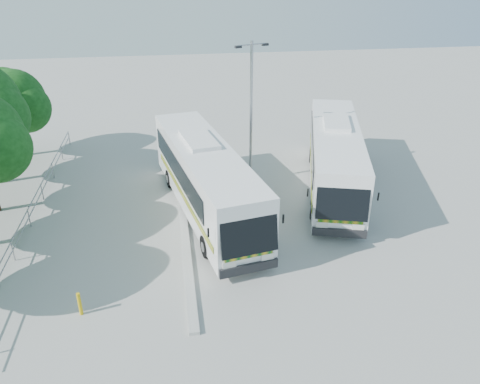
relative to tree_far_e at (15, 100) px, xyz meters
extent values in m
plane|color=#9C9C97|center=(12.63, -13.30, -3.89)|extent=(100.00, 100.00, 0.00)
cube|color=#B2B2AD|center=(10.33, -11.30, -3.81)|extent=(0.40, 16.00, 0.15)
cylinder|color=gray|center=(2.63, -9.30, -2.94)|extent=(0.06, 22.00, 0.06)
cylinder|color=gray|center=(2.63, -9.30, -3.34)|extent=(0.06, 22.00, 0.06)
cylinder|color=gray|center=(2.63, 0.70, -3.39)|extent=(0.06, 0.06, 1.00)
cylinder|color=#382314|center=(-0.07, 0.00, -2.50)|extent=(0.36, 0.36, 2.77)
sphere|color=#103A10|center=(-0.07, 0.00, 0.02)|extent=(4.03, 4.03, 4.03)
sphere|color=#103A10|center=(0.68, -0.50, -0.42)|extent=(3.28, 3.28, 3.28)
sphere|color=#103A10|center=(-0.70, 0.63, 0.52)|extent=(3.02, 3.02, 3.02)
cube|color=white|center=(11.63, -10.01, -1.89)|extent=(5.01, 13.05, 3.25)
cube|color=black|center=(12.83, -16.32, -1.49)|extent=(2.50, 0.94, 2.07)
cube|color=black|center=(10.18, -9.63, -1.49)|extent=(1.97, 10.05, 1.17)
cube|color=black|center=(12.84, -9.13, -1.49)|extent=(1.97, 10.05, 1.17)
cube|color=#0B5218|center=(10.35, -10.58, -2.50)|extent=(2.11, 10.89, 0.30)
cylinder|color=black|center=(11.23, -14.31, -3.35)|extent=(0.51, 1.11, 1.07)
cylinder|color=black|center=(13.59, -13.86, -3.35)|extent=(0.51, 1.11, 1.07)
cylinder|color=black|center=(9.77, -6.68, -3.35)|extent=(0.51, 1.11, 1.07)
cylinder|color=black|center=(12.13, -6.22, -3.35)|extent=(0.51, 1.11, 1.07)
cube|color=white|center=(19.35, -8.10, -1.92)|extent=(6.04, 12.81, 3.20)
cube|color=black|center=(17.58, -14.17, -1.53)|extent=(2.45, 1.13, 2.04)
cube|color=black|center=(18.25, -7.12, -1.53)|extent=(2.87, 9.68, 1.15)
cube|color=black|center=(20.81, -7.87, -1.53)|extent=(2.87, 9.68, 1.15)
cube|color=#18610D|center=(17.98, -8.02, -2.52)|extent=(3.08, 10.48, 0.29)
cylinder|color=black|center=(17.07, -11.69, -3.36)|extent=(0.60, 1.09, 1.05)
cylinder|color=black|center=(19.35, -12.35, -3.36)|extent=(0.60, 1.09, 1.05)
cylinder|color=black|center=(19.21, -4.34, -3.36)|extent=(0.60, 1.09, 1.05)
cylinder|color=black|center=(21.49, -5.01, -3.36)|extent=(0.60, 1.09, 1.05)
cylinder|color=#989BA0|center=(14.63, -6.66, 0.27)|extent=(0.21, 0.21, 8.31)
cylinder|color=#989BA0|center=(14.63, -6.66, 4.22)|extent=(1.60, 0.62, 0.08)
cube|color=black|center=(13.84, -6.94, 4.17)|extent=(0.40, 0.30, 0.12)
cube|color=black|center=(15.41, -6.39, 4.17)|extent=(0.40, 0.30, 0.12)
cylinder|color=gold|center=(6.12, -17.47, -3.39)|extent=(0.16, 0.16, 0.99)
camera|label=1|loc=(9.96, -32.21, 8.33)|focal=35.00mm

